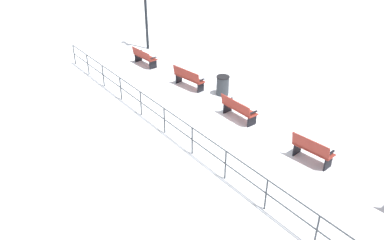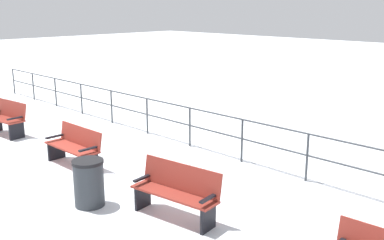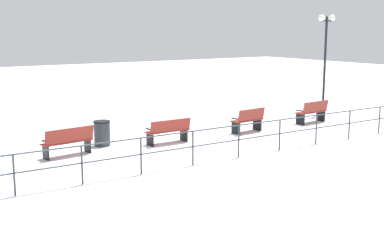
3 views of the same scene
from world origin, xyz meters
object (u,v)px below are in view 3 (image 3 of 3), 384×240
trash_bin (102,133)px  bench_fourth (68,141)px  bench_second (248,120)px  bench_nearest (312,112)px  lamppost_near (326,41)px  bench_third (168,131)px

trash_bin → bench_fourth: bearing=118.0°
bench_second → bench_fourth: bench_second is taller
bench_nearest → lamppost_near: bearing=-62.1°
bench_nearest → bench_third: (-0.06, 7.19, -0.03)m
bench_nearest → bench_third: size_ratio=1.00×
bench_fourth → trash_bin: (0.79, -1.50, -0.06)m
lamppost_near → bench_fourth: bearing=95.6°
bench_nearest → trash_bin: bearing=79.4°
bench_second → trash_bin: 5.76m
bench_fourth → bench_second: bearing=-99.0°
lamppost_near → bench_second: bearing=104.2°
bench_nearest → lamppost_near: (1.38, -2.13, 2.93)m
bench_fourth → lamppost_near: lamppost_near is taller
bench_third → bench_fourth: size_ratio=0.94×
bench_third → lamppost_near: bearing=-81.9°
bench_second → bench_third: (0.01, 3.60, -0.02)m
bench_nearest → lamppost_near: size_ratio=0.35×
bench_nearest → bench_fourth: (0.11, 10.76, -0.00)m
bench_nearest → trash_bin: (0.91, 9.27, -0.06)m
lamppost_near → trash_bin: (-0.47, 11.40, -2.99)m
trash_bin → bench_second: bearing=-99.8°
bench_fourth → lamppost_near: (1.26, -12.90, 2.93)m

